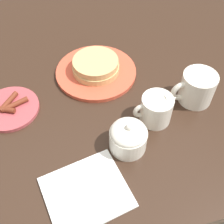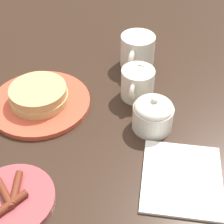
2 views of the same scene
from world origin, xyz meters
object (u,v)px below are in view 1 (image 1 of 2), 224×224
at_px(pancake_plate, 96,69).
at_px(coffee_mug, 196,88).
at_px(side_plate_bacon, 10,108).
at_px(creamer_pitcher, 157,109).
at_px(napkin, 86,192).
at_px(sugar_bowl, 128,137).

bearing_deg(pancake_plate, coffee_mug, 143.48).
distance_m(side_plate_bacon, creamer_pitcher, 0.39).
xyz_separation_m(pancake_plate, creamer_pitcher, (-0.11, 0.21, 0.02)).
bearing_deg(side_plate_bacon, pancake_plate, -163.20).
bearing_deg(napkin, sugar_bowl, -143.48).
bearing_deg(creamer_pitcher, side_plate_bacon, -20.15).
distance_m(pancake_plate, side_plate_bacon, 0.27).
distance_m(side_plate_bacon, coffee_mug, 0.50).
distance_m(creamer_pitcher, napkin, 0.26).
bearing_deg(side_plate_bacon, coffee_mug, 168.90).
height_order(coffee_mug, napkin, coffee_mug).
relative_size(coffee_mug, napkin, 0.62).
bearing_deg(side_plate_bacon, creamer_pitcher, 159.85).
distance_m(creamer_pitcher, sugar_bowl, 0.11).
xyz_separation_m(pancake_plate, coffee_mug, (-0.23, 0.17, 0.03)).
bearing_deg(sugar_bowl, creamer_pitcher, -147.06).
xyz_separation_m(side_plate_bacon, sugar_bowl, (-0.27, 0.19, 0.03)).
distance_m(coffee_mug, creamer_pitcher, 0.13).
height_order(pancake_plate, side_plate_bacon, pancake_plate).
xyz_separation_m(pancake_plate, napkin, (0.11, 0.36, -0.02)).
bearing_deg(coffee_mug, pancake_plate, -36.52).
distance_m(side_plate_bacon, napkin, 0.32).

